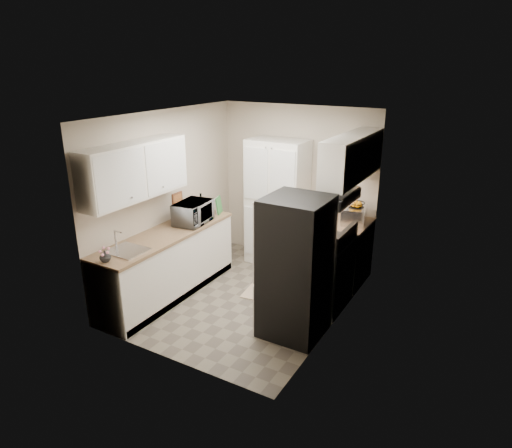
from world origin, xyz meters
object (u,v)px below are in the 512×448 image
(pantry_cabinet, at_px, (277,203))
(toaster_oven, at_px, (354,215))
(wine_bottle, at_px, (201,206))
(microwave, at_px, (193,213))
(refrigerator, at_px, (295,268))
(electric_range, at_px, (323,271))

(pantry_cabinet, distance_m, toaster_oven, 1.29)
(wine_bottle, bearing_deg, microwave, -76.96)
(refrigerator, relative_size, microwave, 2.99)
(microwave, bearing_deg, toaster_oven, -66.66)
(pantry_cabinet, xyz_separation_m, toaster_oven, (1.28, -0.09, 0.04))
(pantry_cabinet, bearing_deg, refrigerator, -56.54)
(refrigerator, xyz_separation_m, wine_bottle, (-1.92, 0.77, 0.24))
(electric_range, bearing_deg, refrigerator, -92.48)
(electric_range, distance_m, wine_bottle, 2.04)
(electric_range, xyz_separation_m, toaster_oven, (0.11, 0.84, 0.56))
(pantry_cabinet, bearing_deg, toaster_oven, -3.79)
(toaster_oven, bearing_deg, microwave, -160.91)
(toaster_oven, bearing_deg, pantry_cabinet, 165.31)
(pantry_cabinet, height_order, electric_range, pantry_cabinet)
(microwave, bearing_deg, wine_bottle, 6.40)
(microwave, xyz_separation_m, wine_bottle, (-0.07, 0.28, 0.01))
(pantry_cabinet, relative_size, refrigerator, 1.18)
(refrigerator, bearing_deg, wine_bottle, 158.06)
(electric_range, height_order, toaster_oven, toaster_oven)
(electric_range, relative_size, refrigerator, 0.66)
(electric_range, bearing_deg, pantry_cabinet, 141.78)
(wine_bottle, bearing_deg, refrigerator, -21.94)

